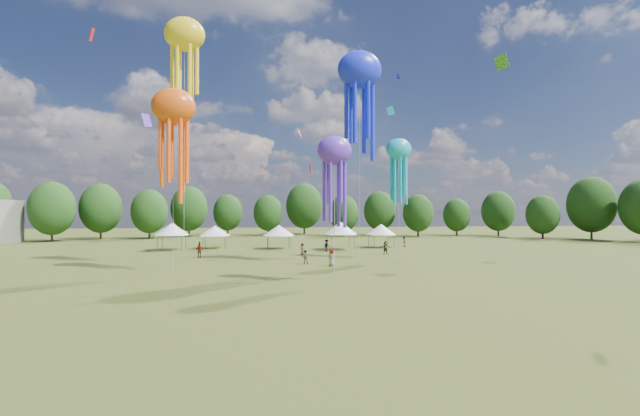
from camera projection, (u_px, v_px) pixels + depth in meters
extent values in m
plane|color=#384416|center=(515.00, 396.00, 13.29)|extent=(300.00, 300.00, 0.00)
imported|color=gray|center=(305.00, 257.00, 47.18)|extent=(0.79, 0.64, 1.55)
imported|color=gray|center=(302.00, 249.00, 57.54)|extent=(0.78, 0.92, 1.60)
imported|color=gray|center=(404.00, 242.00, 70.48)|extent=(0.96, 1.04, 1.72)
imported|color=gray|center=(327.00, 246.00, 62.56)|extent=(1.26, 1.20, 1.72)
imported|color=gray|center=(199.00, 251.00, 53.81)|extent=(1.14, 0.81, 1.79)
imported|color=gray|center=(386.00, 248.00, 58.34)|extent=(1.68, 0.59, 1.79)
imported|color=gray|center=(199.00, 247.00, 61.25)|extent=(0.37, 0.56, 1.54)
imported|color=gray|center=(331.00, 258.00, 45.37)|extent=(0.82, 1.01, 1.79)
cylinder|color=#47474C|center=(157.00, 244.00, 62.99)|extent=(0.08, 0.08, 2.17)
cylinder|color=#47474C|center=(162.00, 242.00, 66.45)|extent=(0.08, 0.08, 2.17)
cylinder|color=#47474C|center=(182.00, 244.00, 63.52)|extent=(0.08, 0.08, 2.17)
cylinder|color=#47474C|center=(186.00, 242.00, 66.98)|extent=(0.08, 0.08, 2.17)
cube|color=white|center=(172.00, 235.00, 64.99)|extent=(3.90, 3.90, 0.10)
cone|color=white|center=(172.00, 229.00, 65.00)|extent=(5.07, 5.07, 1.86)
cylinder|color=#47474C|center=(203.00, 243.00, 66.14)|extent=(0.08, 0.08, 1.90)
cylinder|color=#47474C|center=(205.00, 242.00, 69.43)|extent=(0.08, 0.08, 1.90)
cylinder|color=#47474C|center=(225.00, 243.00, 66.64)|extent=(0.08, 0.08, 1.90)
cylinder|color=#47474C|center=(226.00, 241.00, 69.93)|extent=(0.08, 0.08, 1.90)
cube|color=white|center=(215.00, 236.00, 68.05)|extent=(3.73, 3.73, 0.10)
cone|color=white|center=(215.00, 231.00, 68.06)|extent=(4.85, 4.85, 1.63)
cylinder|color=#47474C|center=(268.00, 243.00, 65.50)|extent=(0.08, 0.08, 1.95)
cylinder|color=#47474C|center=(267.00, 242.00, 68.88)|extent=(0.08, 0.08, 1.95)
cylinder|color=#47474C|center=(290.00, 243.00, 66.02)|extent=(0.08, 0.08, 1.95)
cylinder|color=#47474C|center=(289.00, 242.00, 69.40)|extent=(0.08, 0.08, 1.95)
cube|color=white|center=(279.00, 236.00, 67.46)|extent=(3.82, 3.82, 0.10)
cone|color=white|center=(279.00, 230.00, 67.47)|extent=(4.97, 4.97, 1.67)
cylinder|color=#47474C|center=(331.00, 243.00, 64.00)|extent=(0.08, 0.08, 2.25)
cylinder|color=#47474C|center=(327.00, 241.00, 67.50)|extent=(0.08, 0.08, 2.25)
cylinder|color=#47474C|center=(354.00, 243.00, 64.53)|extent=(0.08, 0.08, 2.25)
cylinder|color=#47474C|center=(349.00, 241.00, 68.04)|extent=(0.08, 0.08, 2.25)
cube|color=white|center=(340.00, 234.00, 66.03)|extent=(3.95, 3.95, 0.10)
cone|color=white|center=(340.00, 228.00, 66.04)|extent=(5.13, 5.13, 1.93)
cylinder|color=#47474C|center=(374.00, 242.00, 67.72)|extent=(0.08, 0.08, 2.00)
cylinder|color=#47474C|center=(368.00, 241.00, 71.00)|extent=(0.08, 0.08, 2.00)
cylinder|color=#47474C|center=(394.00, 242.00, 68.22)|extent=(0.08, 0.08, 2.00)
cylinder|color=#47474C|center=(388.00, 241.00, 71.50)|extent=(0.08, 0.08, 2.00)
cube|color=white|center=(381.00, 235.00, 69.62)|extent=(3.72, 3.72, 0.10)
cone|color=white|center=(381.00, 229.00, 69.63)|extent=(4.83, 4.83, 1.72)
ellipsoid|color=#FF570F|center=(174.00, 107.00, 40.92)|extent=(4.15, 2.90, 3.53)
cylinder|color=beige|center=(173.00, 189.00, 40.84)|extent=(0.03, 0.03, 15.85)
ellipsoid|color=#1B2AF9|center=(360.00, 70.00, 46.90)|extent=(4.90, 3.43, 4.17)
cylinder|color=beige|center=(360.00, 167.00, 46.79)|extent=(0.03, 0.03, 21.39)
ellipsoid|color=#16AAC2|center=(399.00, 149.00, 51.76)|extent=(3.14, 2.20, 2.67)
cylinder|color=beige|center=(399.00, 204.00, 51.69)|extent=(0.03, 0.03, 13.37)
ellipsoid|color=yellow|center=(185.00, 34.00, 44.92)|extent=(4.20, 2.94, 3.57)
cylinder|color=beige|center=(184.00, 150.00, 44.79)|extent=(0.03, 0.03, 24.47)
ellipsoid|color=#632ECE|center=(335.00, 150.00, 34.35)|extent=(2.80, 1.96, 2.38)
cylinder|color=beige|center=(335.00, 217.00, 34.30)|extent=(0.03, 0.03, 10.70)
cube|color=#5DDB24|center=(351.00, 99.00, 71.45)|extent=(1.65, 1.05, 2.15)
cube|color=#1B2AF9|center=(398.00, 77.00, 76.84)|extent=(0.68, 0.54, 0.93)
cube|color=#DE417E|center=(299.00, 133.00, 65.70)|extent=(0.81, 1.39, 1.39)
cube|color=#632ECE|center=(171.00, 123.00, 71.97)|extent=(0.67, 1.90, 2.45)
cube|color=#FF1616|center=(92.00, 35.00, 40.79)|extent=(0.52, 1.21, 1.43)
cube|color=#5DDB24|center=(501.00, 62.00, 62.08)|extent=(1.35, 1.97, 2.66)
cube|color=#16AAC2|center=(391.00, 111.00, 84.01)|extent=(1.72, 0.47, 1.92)
cube|color=#632ECE|center=(147.00, 120.00, 66.55)|extent=(1.41, 1.40, 2.27)
cube|color=#FF1616|center=(310.00, 169.00, 66.55)|extent=(0.19, 1.21, 1.47)
cylinder|color=#38281C|center=(52.00, 233.00, 83.43)|extent=(0.44, 0.44, 3.36)
ellipsoid|color=#1D3E14|center=(52.00, 208.00, 83.48)|extent=(8.40, 8.40, 10.51)
cylinder|color=#38281C|center=(101.00, 231.00, 91.64)|extent=(0.44, 0.44, 3.41)
ellipsoid|color=#1D3E14|center=(101.00, 208.00, 91.69)|extent=(8.53, 8.53, 10.66)
cylinder|color=#38281C|center=(149.00, 232.00, 92.70)|extent=(0.44, 0.44, 3.07)
ellipsoid|color=#1D3E14|center=(149.00, 211.00, 92.75)|extent=(7.66, 7.66, 9.58)
cylinder|color=#38281C|center=(189.00, 229.00, 101.99)|extent=(0.44, 0.44, 3.43)
ellipsoid|color=#1D3E14|center=(189.00, 208.00, 102.04)|extent=(8.58, 8.58, 10.73)
cylinder|color=#38281C|center=(228.00, 229.00, 108.88)|extent=(0.44, 0.44, 2.95)
ellipsoid|color=#1D3E14|center=(228.00, 212.00, 108.92)|extent=(7.37, 7.37, 9.21)
cylinder|color=#38281C|center=(268.00, 230.00, 106.55)|extent=(0.44, 0.44, 2.89)
ellipsoid|color=#1D3E14|center=(268.00, 213.00, 106.59)|extent=(7.23, 7.23, 9.04)
cylinder|color=#38281C|center=(304.00, 227.00, 112.39)|extent=(0.44, 0.44, 3.84)
ellipsoid|color=#1D3E14|center=(304.00, 206.00, 112.45)|extent=(9.60, 9.60, 11.99)
cylinder|color=#38281C|center=(344.00, 230.00, 102.72)|extent=(0.44, 0.44, 2.84)
ellipsoid|color=#1D3E14|center=(344.00, 213.00, 102.76)|extent=(7.11, 7.11, 8.89)
cylinder|color=#38281C|center=(380.00, 229.00, 106.76)|extent=(0.44, 0.44, 3.16)
ellipsoid|color=#1D3E14|center=(380.00, 211.00, 106.81)|extent=(7.91, 7.91, 9.88)
cylinder|color=#38281C|center=(418.00, 230.00, 102.26)|extent=(0.44, 0.44, 2.88)
ellipsoid|color=#1D3E14|center=(418.00, 213.00, 102.30)|extent=(7.21, 7.21, 9.01)
cylinder|color=#38281C|center=(457.00, 230.00, 105.83)|extent=(0.44, 0.44, 2.63)
ellipsoid|color=#1D3E14|center=(457.00, 215.00, 105.87)|extent=(6.57, 6.57, 8.22)
cylinder|color=#38281C|center=(498.00, 229.00, 103.73)|extent=(0.44, 0.44, 3.13)
ellipsoid|color=#1D3E14|center=(498.00, 211.00, 103.77)|extent=(7.81, 7.81, 9.77)
cylinder|color=#38281C|center=(543.00, 233.00, 92.42)|extent=(0.44, 0.44, 2.72)
ellipsoid|color=#1D3E14|center=(543.00, 214.00, 92.46)|extent=(6.80, 6.80, 8.50)
cylinder|color=#38281C|center=(591.00, 230.00, 90.98)|extent=(0.44, 0.44, 3.81)
ellipsoid|color=#1D3E14|center=(591.00, 205.00, 91.04)|extent=(9.52, 9.52, 11.90)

